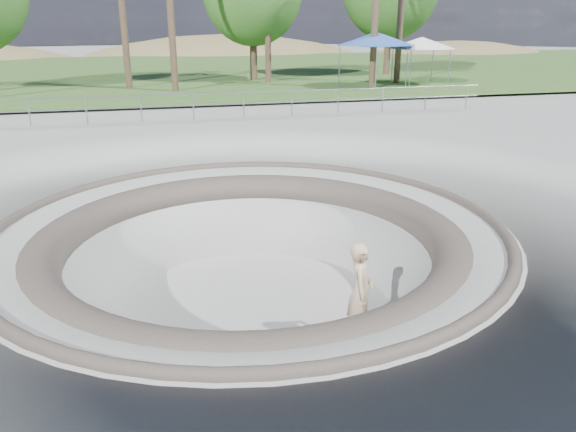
# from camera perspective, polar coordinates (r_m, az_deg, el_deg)

# --- Properties ---
(ground) EXTENTS (180.00, 180.00, 0.00)m
(ground) POSITION_cam_1_polar(r_m,az_deg,el_deg) (11.31, -3.89, -1.04)
(ground) COLOR #A7A8A3
(ground) RESTS_ON ground
(skate_bowl) EXTENTS (14.00, 14.00, 4.10)m
(skate_bowl) POSITION_cam_1_polar(r_m,az_deg,el_deg) (12.07, -3.69, -9.21)
(skate_bowl) COLOR #A7A8A3
(skate_bowl) RESTS_ON ground
(grass_strip) EXTENTS (180.00, 36.00, 0.12)m
(grass_strip) POSITION_cam_1_polar(r_m,az_deg,el_deg) (44.63, -12.19, 14.22)
(grass_strip) COLOR #345D25
(grass_strip) RESTS_ON ground
(distant_hills) EXTENTS (103.20, 45.00, 28.60)m
(distant_hills) POSITION_cam_1_polar(r_m,az_deg,el_deg) (68.72, -9.51, 9.98)
(distant_hills) COLOR olive
(distant_hills) RESTS_ON ground
(safety_railing) EXTENTS (25.00, 0.06, 1.03)m
(safety_railing) POSITION_cam_1_polar(r_m,az_deg,el_deg) (22.74, -9.59, 10.93)
(safety_railing) COLOR gray
(safety_railing) RESTS_ON ground
(skateboard) EXTENTS (0.92, 0.48, 0.09)m
(skateboard) POSITION_cam_1_polar(r_m,az_deg,el_deg) (11.08, 7.15, -12.13)
(skateboard) COLOR olive
(skateboard) RESTS_ON ground
(skater) EXTENTS (0.70, 0.83, 1.94)m
(skater) POSITION_cam_1_polar(r_m,az_deg,el_deg) (10.60, 7.37, -7.57)
(skater) COLOR tan
(skater) RESTS_ON skateboard
(canopy_white) EXTENTS (5.27, 5.27, 2.68)m
(canopy_white) POSITION_cam_1_polar(r_m,az_deg,el_deg) (34.46, 13.43, 16.73)
(canopy_white) COLOR gray
(canopy_white) RESTS_ON ground
(canopy_blue) EXTENTS (5.38, 5.38, 2.98)m
(canopy_blue) POSITION_cam_1_polar(r_m,az_deg,el_deg) (32.73, 8.94, 17.36)
(canopy_blue) COLOR gray
(canopy_blue) RESTS_ON ground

